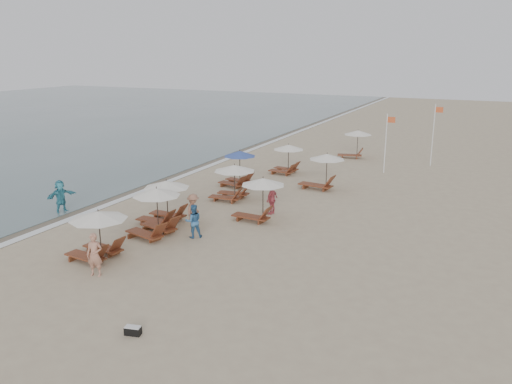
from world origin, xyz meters
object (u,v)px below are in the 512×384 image
at_px(inland_station_2, 355,141).
at_px(flag_pole_near, 386,140).
at_px(inland_station_0, 258,195).
at_px(waterline_walker, 61,196).
at_px(lounger_station_2, 163,201).
at_px(lounger_station_3, 232,181).
at_px(lounger_station_4, 237,168).
at_px(inland_station_1, 321,169).
at_px(lounger_station_0, 96,233).
at_px(beachgoer_near, 95,255).
at_px(beachgoer_far_a, 272,199).
at_px(lounger_station_5, 286,158).
at_px(beachgoer_mid_a, 193,221).
at_px(beachgoer_mid_b, 193,210).
at_px(lounger_station_1, 153,213).
at_px(duffel_bag, 133,330).

distance_m(inland_station_2, flag_pole_near, 5.47).
height_order(inland_station_0, waterline_walker, inland_station_0).
relative_size(lounger_station_2, lounger_station_3, 1.00).
height_order(inland_station_0, flag_pole_near, flag_pole_near).
distance_m(lounger_station_4, inland_station_1, 5.34).
bearing_deg(lounger_station_0, inland_station_2, 80.72).
bearing_deg(beachgoer_near, inland_station_0, 54.32).
xyz_separation_m(beachgoer_far_a, waterline_walker, (-10.29, -4.55, 0.08)).
distance_m(lounger_station_5, flag_pole_near, 7.11).
xyz_separation_m(lounger_station_2, beachgoer_mid_a, (2.48, -1.17, -0.32)).
height_order(beachgoer_mid_a, beachgoer_mid_b, beachgoer_mid_b).
bearing_deg(flag_pole_near, inland_station_1, -112.92).
bearing_deg(flag_pole_near, lounger_station_5, -152.94).
bearing_deg(lounger_station_1, beachgoer_far_a, 56.55).
xyz_separation_m(lounger_station_0, beachgoer_far_a, (4.10, 8.69, -0.33)).
relative_size(inland_station_2, beachgoer_mid_b, 1.63).
height_order(inland_station_0, beachgoer_near, inland_station_0).
bearing_deg(beachgoer_mid_b, lounger_station_2, 87.24).
xyz_separation_m(inland_station_0, beachgoer_near, (-2.80, -8.66, -0.52)).
distance_m(lounger_station_2, inland_station_2, 20.54).
bearing_deg(inland_station_0, lounger_station_4, 125.82).
bearing_deg(beachgoer_mid_a, beachgoer_far_a, -150.87).
relative_size(lounger_station_1, lounger_station_3, 1.01).
relative_size(beachgoer_far_a, duffel_bag, 2.98).
relative_size(beachgoer_near, beachgoer_mid_b, 1.04).
height_order(beachgoer_far_a, duffel_bag, beachgoer_far_a).
relative_size(lounger_station_0, lounger_station_2, 1.00).
height_order(lounger_station_0, lounger_station_5, lounger_station_0).
bearing_deg(beachgoer_mid_a, duffel_bag, 69.46).
relative_size(lounger_station_2, beachgoer_near, 1.52).
height_order(lounger_station_4, inland_station_1, lounger_station_4).
distance_m(lounger_station_1, inland_station_2, 22.17).
bearing_deg(beachgoer_near, beachgoer_mid_a, 59.84).
bearing_deg(beachgoer_near, inland_station_2, 65.81).
bearing_deg(beachgoer_mid_b, lounger_station_4, 3.48).
relative_size(duffel_bag, flag_pole_near, 0.13).
height_order(lounger_station_0, lounger_station_2, lounger_station_2).
bearing_deg(beachgoer_mid_a, waterline_walker, -41.99).
bearing_deg(duffel_bag, inland_station_0, 96.03).
xyz_separation_m(lounger_station_0, lounger_station_2, (-0.21, 5.03, -0.01)).
bearing_deg(flag_pole_near, lounger_station_2, -115.76).
distance_m(lounger_station_1, lounger_station_5, 14.48).
relative_size(lounger_station_1, inland_station_2, 0.97).
distance_m(inland_station_1, beachgoer_mid_a, 11.12).
bearing_deg(lounger_station_3, lounger_station_1, -93.40).
xyz_separation_m(lounger_station_1, flag_pole_near, (6.94, 17.65, 1.20)).
height_order(lounger_station_3, lounger_station_4, lounger_station_4).
bearing_deg(inland_station_1, duffel_bag, -89.00).
height_order(lounger_station_1, beachgoer_mid_b, lounger_station_1).
height_order(lounger_station_3, beachgoer_far_a, lounger_station_3).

